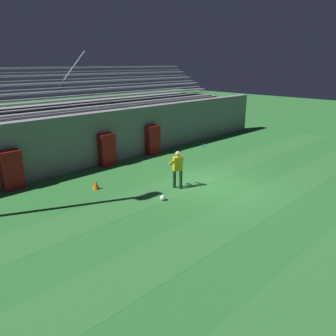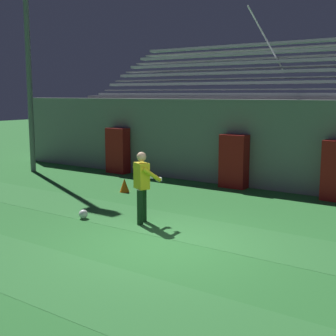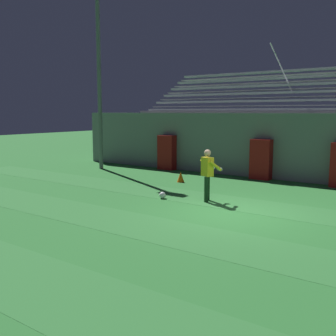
# 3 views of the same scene
# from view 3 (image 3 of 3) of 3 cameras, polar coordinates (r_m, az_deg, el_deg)

# --- Properties ---
(ground_plane) EXTENTS (80.00, 80.00, 0.00)m
(ground_plane) POSITION_cam_3_polar(r_m,az_deg,el_deg) (11.26, 9.44, -6.62)
(ground_plane) COLOR #2D7533
(turf_stripe_near) EXTENTS (28.00, 1.81, 0.01)m
(turf_stripe_near) POSITION_cam_3_polar(r_m,az_deg,el_deg) (6.70, -14.82, -17.27)
(turf_stripe_near) COLOR #337A38
(turf_stripe_near) RESTS_ON ground
(turf_stripe_mid) EXTENTS (28.00, 1.81, 0.01)m
(turf_stripe_mid) POSITION_cam_3_polar(r_m,az_deg,el_deg) (9.26, 2.89, -9.76)
(turf_stripe_mid) COLOR #337A38
(turf_stripe_mid) RESTS_ON ground
(turf_stripe_far) EXTENTS (28.00, 1.81, 0.01)m
(turf_stripe_far) POSITION_cam_3_polar(r_m,az_deg,el_deg) (12.36, 11.99, -5.34)
(turf_stripe_far) COLOR #337A38
(turf_stripe_far) RESTS_ON ground
(back_wall) EXTENTS (24.00, 0.60, 2.80)m
(back_wall) POSITION_cam_3_polar(r_m,az_deg,el_deg) (17.05, 19.18, 2.83)
(back_wall) COLOR gray
(back_wall) RESTS_ON ground
(padding_pillar_gate_left) EXTENTS (0.87, 0.44, 1.70)m
(padding_pillar_gate_left) POSITION_cam_3_polar(r_m,az_deg,el_deg) (17.11, 13.34, 1.23)
(padding_pillar_gate_left) COLOR maroon
(padding_pillar_gate_left) RESTS_ON ground
(padding_pillar_far_left) EXTENTS (0.87, 0.44, 1.70)m
(padding_pillar_far_left) POSITION_cam_3_polar(r_m,az_deg,el_deg) (19.47, -0.17, 2.26)
(padding_pillar_far_left) COLOR maroon
(padding_pillar_far_left) RESTS_ON ground
(bleacher_stand) EXTENTS (18.00, 4.75, 5.83)m
(bleacher_stand) POSITION_cam_3_polar(r_m,az_deg,el_deg) (19.63, 21.41, 3.68)
(bleacher_stand) COLOR gray
(bleacher_stand) RESTS_ON ground
(floodlight_pole) EXTENTS (0.90, 0.36, 9.04)m
(floodlight_pole) POSITION_cam_3_polar(r_m,az_deg,el_deg) (20.18, -10.04, 15.95)
(floodlight_pole) COLOR slate
(floodlight_pole) RESTS_ON ground
(goalkeeper) EXTENTS (0.72, 0.70, 1.67)m
(goalkeeper) POSITION_cam_3_polar(r_m,az_deg,el_deg) (12.58, 5.78, -0.55)
(goalkeeper) COLOR #143319
(goalkeeper) RESTS_ON ground
(soccer_ball) EXTENTS (0.22, 0.22, 0.22)m
(soccer_ball) POSITION_cam_3_polar(r_m,az_deg,el_deg) (13.03, -0.81, -3.98)
(soccer_ball) COLOR white
(soccer_ball) RESTS_ON ground
(traffic_cone) EXTENTS (0.30, 0.30, 0.42)m
(traffic_cone) POSITION_cam_3_polar(r_m,az_deg,el_deg) (16.06, 1.85, -1.31)
(traffic_cone) COLOR orange
(traffic_cone) RESTS_ON ground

